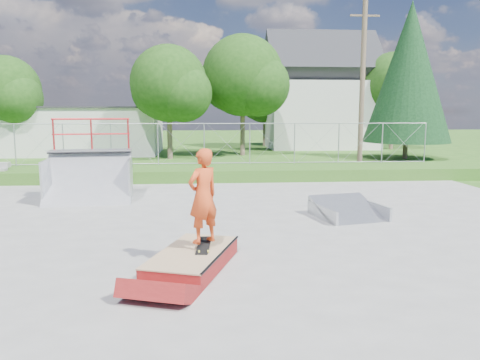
{
  "coord_description": "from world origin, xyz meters",
  "views": [
    {
      "loc": [
        -0.07,
        -9.98,
        2.81
      ],
      "look_at": [
        0.85,
        1.58,
        1.1
      ],
      "focal_mm": 35.0,
      "sensor_mm": 36.0,
      "label": 1
    }
  ],
  "objects_px": {
    "grind_box": "(193,260)",
    "skater": "(203,200)",
    "quarter_pipe": "(88,161)",
    "flat_bank_ramp": "(349,210)"
  },
  "relations": [
    {
      "from": "grind_box",
      "to": "flat_bank_ramp",
      "type": "xyz_separation_m",
      "value": [
        4.02,
        3.69,
        0.07
      ]
    },
    {
      "from": "flat_bank_ramp",
      "to": "skater",
      "type": "xyz_separation_m",
      "value": [
        -3.82,
        -3.55,
        0.99
      ]
    },
    {
      "from": "grind_box",
      "to": "skater",
      "type": "bearing_deg",
      "value": 53.51
    },
    {
      "from": "skater",
      "to": "grind_box",
      "type": "bearing_deg",
      "value": -3.08
    },
    {
      "from": "grind_box",
      "to": "quarter_pipe",
      "type": "bearing_deg",
      "value": 135.21
    },
    {
      "from": "skater",
      "to": "quarter_pipe",
      "type": "bearing_deg",
      "value": -99.52
    },
    {
      "from": "grind_box",
      "to": "skater",
      "type": "xyz_separation_m",
      "value": [
        0.2,
        0.14,
        1.07
      ]
    },
    {
      "from": "quarter_pipe",
      "to": "skater",
      "type": "relative_size",
      "value": 1.51
    },
    {
      "from": "quarter_pipe",
      "to": "flat_bank_ramp",
      "type": "relative_size",
      "value": 1.53
    },
    {
      "from": "quarter_pipe",
      "to": "skater",
      "type": "height_order",
      "value": "quarter_pipe"
    }
  ]
}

